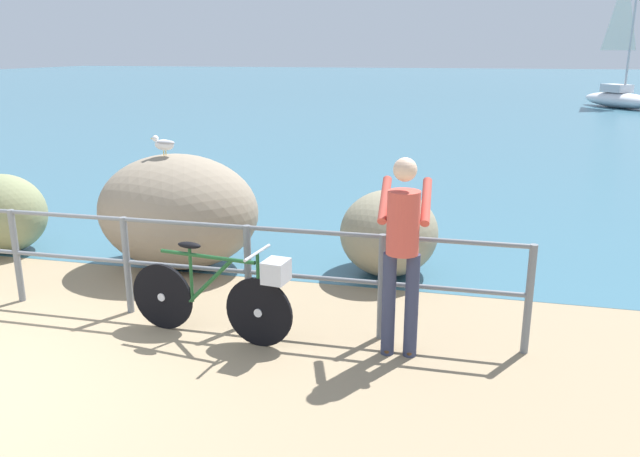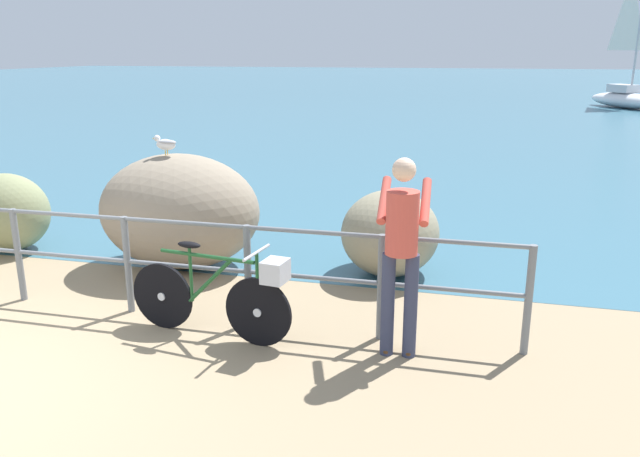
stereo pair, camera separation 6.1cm
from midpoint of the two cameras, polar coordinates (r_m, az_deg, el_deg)
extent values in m
cube|color=#937F60|center=(24.05, 4.42, 9.46)|extent=(120.00, 120.00, 0.10)
cube|color=#38667A|center=(51.92, 9.85, 12.78)|extent=(120.00, 90.00, 0.01)
cylinder|color=slate|center=(7.47, -25.44, -2.19)|extent=(0.07, 0.07, 1.02)
cylinder|color=slate|center=(6.73, -16.77, -3.17)|extent=(0.07, 0.07, 1.02)
cylinder|color=slate|center=(6.18, -6.26, -4.26)|extent=(0.07, 0.07, 1.02)
cylinder|color=slate|center=(5.88, 5.84, -5.33)|extent=(0.07, 0.07, 1.02)
cylinder|color=slate|center=(5.86, 18.65, -6.21)|extent=(0.07, 0.07, 1.02)
cylinder|color=slate|center=(6.95, -21.74, 1.17)|extent=(9.15, 0.04, 0.04)
cylinder|color=slate|center=(7.07, -21.37, -2.36)|extent=(9.15, 0.04, 0.04)
cylinder|color=black|center=(6.32, -13.80, -5.95)|extent=(0.66, 0.12, 0.66)
cylinder|color=#B7BCC6|center=(6.32, -13.80, -5.95)|extent=(0.09, 0.07, 0.08)
cylinder|color=black|center=(5.81, -5.31, -7.53)|extent=(0.66, 0.12, 0.66)
cylinder|color=#B7BCC6|center=(5.81, -5.31, -7.53)|extent=(0.09, 0.07, 0.08)
cylinder|color=#194C23|center=(5.88, -9.95, -2.50)|extent=(0.98, 0.17, 0.04)
cylinder|color=#194C23|center=(5.95, -9.63, -4.68)|extent=(0.50, 0.11, 0.50)
cylinder|color=#194C23|center=(6.04, -11.34, -4.13)|extent=(0.03, 0.03, 0.53)
ellipsoid|color=black|center=(5.95, -11.49, -1.46)|extent=(0.25, 0.13, 0.06)
cylinder|color=#194C23|center=(5.70, -5.38, -4.90)|extent=(0.03, 0.03, 0.57)
cylinder|color=#B7BCC6|center=(5.60, -5.46, -2.18)|extent=(0.09, 0.48, 0.03)
cube|color=#B7BCC6|center=(5.58, -3.77, -3.86)|extent=(0.23, 0.26, 0.20)
cylinder|color=#333851|center=(5.60, 6.47, -6.86)|extent=(0.12, 0.12, 0.95)
ellipsoid|color=#513319|center=(5.84, 6.39, -10.57)|extent=(0.11, 0.26, 0.08)
cylinder|color=#333851|center=(5.59, 8.52, -6.98)|extent=(0.12, 0.12, 0.95)
ellipsoid|color=#513319|center=(5.83, 8.38, -10.70)|extent=(0.11, 0.26, 0.08)
cylinder|color=#CC4C3F|center=(5.35, 7.78, 0.51)|extent=(0.28, 0.28, 0.55)
sphere|color=beige|center=(5.25, 7.96, 5.30)|extent=(0.20, 0.20, 0.20)
cylinder|color=#CC4C3F|center=(5.56, 6.15, 2.61)|extent=(0.10, 0.52, 0.34)
cylinder|color=#CC4C3F|center=(5.54, 9.86, 2.42)|extent=(0.10, 0.52, 0.34)
ellipsoid|color=gray|center=(7.96, -12.39, 1.55)|extent=(2.02, 1.56, 1.42)
ellipsoid|color=gray|center=(9.42, -26.33, 1.32)|extent=(1.15, 0.98, 1.05)
ellipsoid|color=gray|center=(7.60, 6.59, -0.40)|extent=(1.17, 1.31, 1.02)
cylinder|color=gold|center=(7.76, -13.61, 6.68)|extent=(0.01, 0.01, 0.06)
cylinder|color=gold|center=(7.79, -13.43, 6.73)|extent=(0.01, 0.01, 0.06)
ellipsoid|color=white|center=(7.76, -13.57, 7.40)|extent=(0.27, 0.14, 0.13)
ellipsoid|color=#9E9EA3|center=(7.75, -13.46, 7.61)|extent=(0.25, 0.15, 0.06)
sphere|color=white|center=(7.82, -14.33, 7.93)|extent=(0.08, 0.08, 0.08)
cone|color=gold|center=(7.85, -14.63, 7.90)|extent=(0.05, 0.03, 0.02)
ellipsoid|color=white|center=(33.01, 26.07, 10.38)|extent=(3.39, 4.44, 0.70)
cube|color=silver|center=(33.20, 25.83, 11.35)|extent=(1.36, 1.53, 0.36)
cylinder|color=#B2B2B7|center=(32.78, 26.84, 14.58)|extent=(0.10, 0.10, 4.20)
pyramid|color=white|center=(33.38, 26.28, 17.36)|extent=(0.88, 1.40, 3.57)
camera|label=1|loc=(0.03, -89.72, 0.08)|focal=35.32mm
camera|label=2|loc=(0.03, 90.28, -0.08)|focal=35.32mm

